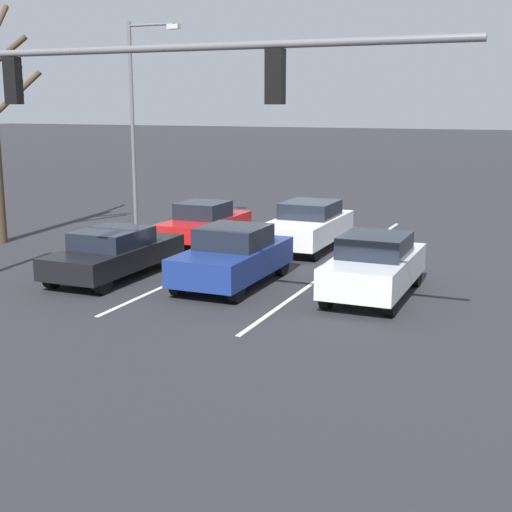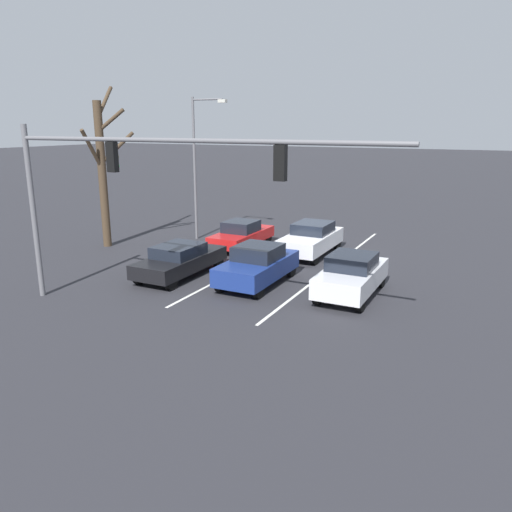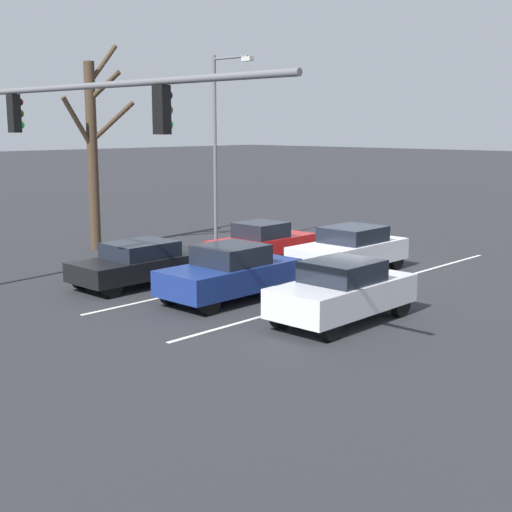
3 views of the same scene
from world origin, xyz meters
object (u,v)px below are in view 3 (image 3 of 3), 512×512
(car_black_rightlane_front, at_px, (143,262))
(car_navy_midlane_front, at_px, (230,273))
(car_white_midlane_second, at_px, (350,250))
(car_red_rightlane_second, at_px, (262,242))
(car_silver_leftlane_front, at_px, (343,291))
(traffic_signal_gantry, at_px, (23,136))
(street_lamp_right_shoulder, at_px, (219,138))
(bare_tree_near, at_px, (94,147))

(car_black_rightlane_front, relative_size, car_navy_midlane_front, 1.10)
(car_white_midlane_second, xyz_separation_m, car_red_rightlane_second, (3.73, 0.34, -0.10))
(car_silver_leftlane_front, height_order, car_red_rightlane_second, car_silver_leftlane_front)
(traffic_signal_gantry, distance_m, street_lamp_right_shoulder, 11.56)
(car_white_midlane_second, distance_m, traffic_signal_gantry, 11.35)
(traffic_signal_gantry, bearing_deg, car_silver_leftlane_front, -139.55)
(car_silver_leftlane_front, relative_size, bare_tree_near, 0.51)
(car_red_rightlane_second, relative_size, traffic_signal_gantry, 0.32)
(car_white_midlane_second, bearing_deg, traffic_signal_gantry, 76.06)
(car_silver_leftlane_front, distance_m, car_red_rightlane_second, 8.71)
(street_lamp_right_shoulder, height_order, bare_tree_near, bare_tree_near)
(car_navy_midlane_front, xyz_separation_m, bare_tree_near, (10.00, -2.30, 3.34))
(car_silver_leftlane_front, xyz_separation_m, street_lamp_right_shoulder, (10.32, -5.57, 3.65))
(car_black_rightlane_front, distance_m, car_navy_midlane_front, 3.48)
(car_navy_midlane_front, distance_m, traffic_signal_gantry, 6.68)
(car_red_rightlane_second, relative_size, bare_tree_near, 0.52)
(car_white_midlane_second, bearing_deg, car_black_rightlane_front, 57.91)
(car_navy_midlane_front, relative_size, bare_tree_near, 0.52)
(traffic_signal_gantry, height_order, bare_tree_near, bare_tree_near)
(car_black_rightlane_front, relative_size, car_red_rightlane_second, 1.08)
(car_black_rightlane_front, bearing_deg, street_lamp_right_shoulder, -63.92)
(traffic_signal_gantry, bearing_deg, street_lamp_right_shoulder, -68.61)
(street_lamp_right_shoulder, bearing_deg, car_navy_midlane_front, 138.16)
(car_navy_midlane_front, xyz_separation_m, car_silver_leftlane_front, (-3.78, -0.29, 0.02))
(car_navy_midlane_front, bearing_deg, bare_tree_near, -12.93)
(traffic_signal_gantry, relative_size, bare_tree_near, 1.63)
(car_silver_leftlane_front, distance_m, street_lamp_right_shoulder, 12.28)
(car_silver_leftlane_front, height_order, street_lamp_right_shoulder, street_lamp_right_shoulder)
(car_black_rightlane_front, height_order, bare_tree_near, bare_tree_near)
(car_navy_midlane_front, height_order, traffic_signal_gantry, traffic_signal_gantry)
(car_silver_leftlane_front, relative_size, street_lamp_right_shoulder, 0.54)
(car_black_rightlane_front, distance_m, car_red_rightlane_second, 5.56)
(car_silver_leftlane_front, bearing_deg, street_lamp_right_shoulder, -28.35)
(car_black_rightlane_front, height_order, street_lamp_right_shoulder, street_lamp_right_shoulder)
(car_white_midlane_second, bearing_deg, car_navy_midlane_front, 87.40)
(street_lamp_right_shoulder, bearing_deg, bare_tree_near, 45.74)
(car_red_rightlane_second, height_order, bare_tree_near, bare_tree_near)
(car_navy_midlane_front, height_order, car_red_rightlane_second, car_navy_midlane_front)
(traffic_signal_gantry, bearing_deg, car_white_midlane_second, -103.94)
(car_navy_midlane_front, xyz_separation_m, car_white_midlane_second, (-0.25, -5.44, 0.01))
(bare_tree_near, bearing_deg, car_navy_midlane_front, 167.07)
(car_silver_leftlane_front, bearing_deg, car_black_rightlane_front, 5.89)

